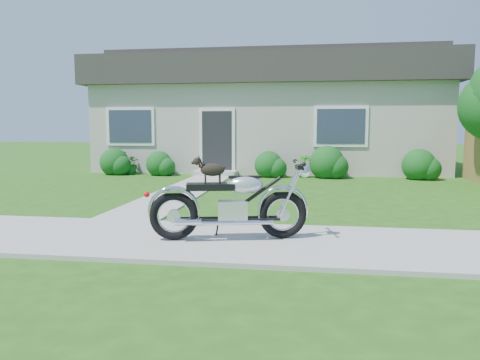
% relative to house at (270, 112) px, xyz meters
% --- Properties ---
extents(ground, '(80.00, 80.00, 0.00)m').
position_rel_house_xyz_m(ground, '(0.00, -11.99, -2.16)').
color(ground, '#235114').
rests_on(ground, ground).
extents(sidewalk, '(24.00, 2.20, 0.04)m').
position_rel_house_xyz_m(sidewalk, '(0.00, -11.99, -2.14)').
color(sidewalk, '#9E9B93').
rests_on(sidewalk, ground).
extents(walkway, '(1.20, 8.00, 0.03)m').
position_rel_house_xyz_m(walkway, '(-1.50, -6.99, -2.14)').
color(walkway, '#9E9B93').
rests_on(walkway, ground).
extents(house, '(12.60, 7.03, 4.50)m').
position_rel_house_xyz_m(house, '(0.00, 0.00, 0.00)').
color(house, '#B8B1A6').
rests_on(house, ground).
extents(shrub_row, '(10.70, 1.09, 1.09)m').
position_rel_house_xyz_m(shrub_row, '(0.29, -3.49, -1.74)').
color(shrub_row, '#144C18').
rests_on(shrub_row, ground).
extents(potted_plant_left, '(0.84, 0.88, 0.76)m').
position_rel_house_xyz_m(potted_plant_left, '(-4.39, -3.44, -1.78)').
color(potted_plant_left, '#17581B').
rests_on(potted_plant_left, ground).
extents(potted_plant_right, '(0.42, 0.42, 0.71)m').
position_rel_house_xyz_m(potted_plant_right, '(1.37, -3.44, -1.80)').
color(potted_plant_right, '#236D1D').
rests_on(potted_plant_right, ground).
extents(motorcycle_with_dog, '(2.19, 0.82, 1.14)m').
position_rel_house_xyz_m(motorcycle_with_dog, '(0.55, -11.99, -1.61)').
color(motorcycle_with_dog, black).
rests_on(motorcycle_with_dog, sidewalk).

